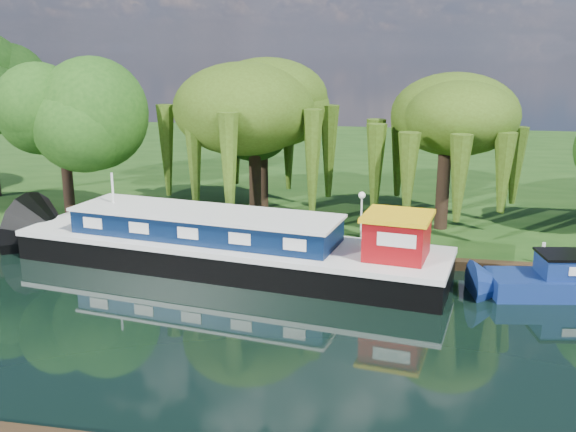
# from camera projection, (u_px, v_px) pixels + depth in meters

# --- Properties ---
(ground) EXTENTS (120.00, 120.00, 0.00)m
(ground) POSITION_uv_depth(u_px,v_px,m) (323.00, 334.00, 23.26)
(ground) COLOR black
(far_bank) EXTENTS (120.00, 52.00, 0.45)m
(far_bank) POSITION_uv_depth(u_px,v_px,m) (376.00, 165.00, 55.50)
(far_bank) COLOR #16380F
(far_bank) RESTS_ON ground
(dutch_barge) EXTENTS (21.00, 7.80, 4.33)m
(dutch_barge) POSITION_uv_depth(u_px,v_px,m) (231.00, 246.00, 29.93)
(dutch_barge) COLOR black
(dutch_barge) RESTS_ON ground
(red_dinghy) EXTENTS (3.90, 3.36, 0.68)m
(red_dinghy) POSITION_uv_depth(u_px,v_px,m) (203.00, 266.00, 30.53)
(red_dinghy) COLOR maroon
(red_dinghy) RESTS_ON ground
(willow_left) EXTENTS (7.16, 7.16, 8.58)m
(willow_left) POSITION_uv_depth(u_px,v_px,m) (254.00, 109.00, 36.26)
(willow_left) COLOR black
(willow_left) RESTS_ON far_bank
(willow_right) EXTENTS (6.16, 6.16, 7.50)m
(willow_right) POSITION_uv_depth(u_px,v_px,m) (447.00, 129.00, 33.86)
(willow_right) COLOR black
(willow_right) RESTS_ON far_bank
(tree_far_left) EXTENTS (5.49, 5.49, 8.84)m
(tree_far_left) POSITION_uv_depth(u_px,v_px,m) (62.00, 114.00, 35.64)
(tree_far_left) COLOR black
(tree_far_left) RESTS_ON far_bank
(tree_far_mid) EXTENTS (4.70, 4.70, 7.69)m
(tree_far_mid) POSITION_uv_depth(u_px,v_px,m) (263.00, 121.00, 38.63)
(tree_far_mid) COLOR black
(tree_far_mid) RESTS_ON far_bank
(lamppost) EXTENTS (0.36, 0.36, 2.56)m
(lamppost) POSITION_uv_depth(u_px,v_px,m) (362.00, 203.00, 32.53)
(lamppost) COLOR silver
(lamppost) RESTS_ON far_bank
(mooring_posts) EXTENTS (19.16, 0.16, 1.00)m
(mooring_posts) POSITION_uv_depth(u_px,v_px,m) (337.00, 242.00, 31.09)
(mooring_posts) COLOR silver
(mooring_posts) RESTS_ON far_bank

